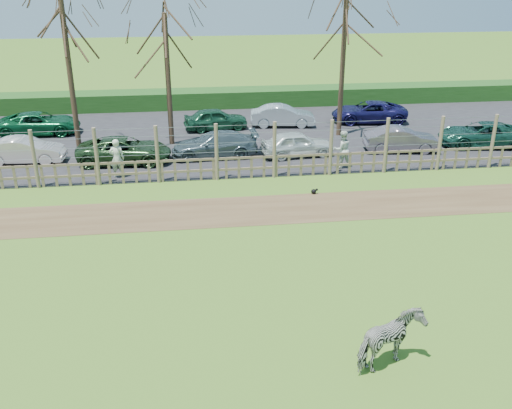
{
  "coord_description": "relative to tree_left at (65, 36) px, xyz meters",
  "views": [
    {
      "loc": [
        -1.26,
        -15.25,
        8.75
      ],
      "look_at": [
        1.0,
        2.5,
        1.1
      ],
      "focal_mm": 40.0,
      "sensor_mm": 36.0,
      "label": 1
    }
  ],
  "objects": [
    {
      "name": "car_10",
      "position": [
        6.93,
        3.43,
        -4.98
      ],
      "size": [
        3.68,
        1.87,
        1.2
      ],
      "primitive_type": "imported",
      "rotation": [
        0.0,
        0.0,
        1.7
      ],
      "color": "#1D5234",
      "rests_on": "asphalt"
    },
    {
      "name": "asphalt",
      "position": [
        6.5,
        2.0,
        -5.6
      ],
      "size": [
        44.0,
        13.0,
        0.04
      ],
      "primitive_type": "cube",
      "color": "#232326",
      "rests_on": "ground"
    },
    {
      "name": "car_1",
      "position": [
        -2.27,
        -1.22,
        -4.98
      ],
      "size": [
        3.68,
        1.39,
        1.2
      ],
      "primitive_type": "imported",
      "rotation": [
        0.0,
        0.0,
        1.54
      ],
      "color": "silver",
      "rests_on": "asphalt"
    },
    {
      "name": "zebra",
      "position": [
        9.67,
        -17.43,
        -4.9
      ],
      "size": [
        1.86,
        1.49,
        1.43
      ],
      "primitive_type": "imported",
      "rotation": [
        0.0,
        0.0,
        2.07
      ],
      "color": "gray",
      "rests_on": "ground"
    },
    {
      "name": "dirt_strip",
      "position": [
        6.5,
        -8.0,
        -5.61
      ],
      "size": [
        34.0,
        2.8,
        0.01
      ],
      "primitive_type": "cube",
      "color": "brown",
      "rests_on": "ground"
    },
    {
      "name": "tree_right",
      "position": [
        13.5,
        1.5,
        -0.37
      ],
      "size": [
        4.8,
        4.8,
        7.35
      ],
      "color": "#3D2B1E",
      "rests_on": "ground"
    },
    {
      "name": "car_2",
      "position": [
        2.35,
        -1.76,
        -4.98
      ],
      "size": [
        4.43,
        2.26,
        1.2
      ],
      "primitive_type": "imported",
      "rotation": [
        0.0,
        0.0,
        1.51
      ],
      "color": "#254322",
      "rests_on": "asphalt"
    },
    {
      "name": "car_12",
      "position": [
        15.93,
        3.89,
        -4.98
      ],
      "size": [
        4.5,
        2.43,
        1.2
      ],
      "primitive_type": "imported",
      "rotation": [
        0.0,
        0.0,
        4.61
      ],
      "color": "#18164A",
      "rests_on": "asphalt"
    },
    {
      "name": "car_5",
      "position": [
        15.81,
        -1.73,
        -4.98
      ],
      "size": [
        3.77,
        1.7,
        1.2
      ],
      "primitive_type": "imported",
      "rotation": [
        0.0,
        0.0,
        1.45
      ],
      "color": "slate",
      "rests_on": "asphalt"
    },
    {
      "name": "hedge",
      "position": [
        6.5,
        9.0,
        -5.07
      ],
      "size": [
        46.0,
        2.0,
        1.1
      ],
      "primitive_type": "cube",
      "color": "#1E4716",
      "rests_on": "ground"
    },
    {
      "name": "tree_mid",
      "position": [
        4.5,
        1.0,
        -0.75
      ],
      "size": [
        4.8,
        4.8,
        6.83
      ],
      "color": "#3D2B1E",
      "rests_on": "ground"
    },
    {
      "name": "car_3",
      "position": [
        6.58,
        -1.42,
        -4.98
      ],
      "size": [
        4.21,
        1.87,
        1.2
      ],
      "primitive_type": "imported",
      "rotation": [
        0.0,
        0.0,
        4.76
      ],
      "color": "#4C5F66",
      "rests_on": "asphalt"
    },
    {
      "name": "car_6",
      "position": [
        20.2,
        -1.38,
        -4.98
      ],
      "size": [
        4.54,
        2.54,
        1.2
      ],
      "primitive_type": "imported",
      "rotation": [
        0.0,
        0.0,
        4.58
      ],
      "color": "#184838",
      "rests_on": "asphalt"
    },
    {
      "name": "visitor_b",
      "position": [
        12.23,
        -3.71,
        -4.71
      ],
      "size": [
        0.93,
        0.78,
        1.72
      ],
      "primitive_type": "imported",
      "rotation": [
        0.0,
        0.0,
        3.3
      ],
      "color": "beige",
      "rests_on": "asphalt"
    },
    {
      "name": "fence",
      "position": [
        6.5,
        -4.5,
        -4.81
      ],
      "size": [
        30.16,
        0.16,
        2.5
      ],
      "color": "brown",
      "rests_on": "ground"
    },
    {
      "name": "ground",
      "position": [
        6.5,
        -12.5,
        -5.62
      ],
      "size": [
        120.0,
        120.0,
        0.0
      ],
      "primitive_type": "plane",
      "color": "olive",
      "rests_on": "ground"
    },
    {
      "name": "visitor_a",
      "position": [
        2.23,
        -3.74,
        -4.71
      ],
      "size": [
        0.65,
        0.45,
        1.72
      ],
      "primitive_type": "imported",
      "rotation": [
        0.0,
        0.0,
        3.09
      ],
      "color": "beige",
      "rests_on": "asphalt"
    },
    {
      "name": "tree_left",
      "position": [
        0.0,
        0.0,
        0.0
      ],
      "size": [
        4.8,
        4.8,
        7.88
      ],
      "color": "#3D2B1E",
      "rests_on": "ground"
    },
    {
      "name": "car_8",
      "position": [
        -2.66,
        3.69,
        -4.98
      ],
      "size": [
        4.41,
        2.21,
        1.2
      ],
      "primitive_type": "imported",
      "rotation": [
        0.0,
        0.0,
        1.62
      ],
      "color": "#0E562D",
      "rests_on": "asphalt"
    },
    {
      "name": "car_4",
      "position": [
        10.55,
        -1.79,
        -4.98
      ],
      "size": [
        3.66,
        1.8,
        1.2
      ],
      "primitive_type": "imported",
      "rotation": [
        0.0,
        0.0,
        1.68
      ],
      "color": "silver",
      "rests_on": "asphalt"
    },
    {
      "name": "crow",
      "position": [
        10.31,
        -6.64,
        -5.5
      ],
      "size": [
        0.28,
        0.21,
        0.23
      ],
      "color": "black",
      "rests_on": "ground"
    },
    {
      "name": "car_11",
      "position": [
        10.77,
        3.65,
        -4.98
      ],
      "size": [
        3.76,
        1.68,
        1.2
      ],
      "primitive_type": "imported",
      "rotation": [
        0.0,
        0.0,
        1.45
      ],
      "color": "#ABB6B9",
      "rests_on": "asphalt"
    }
  ]
}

